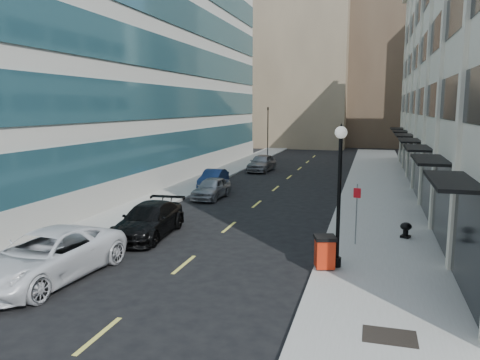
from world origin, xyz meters
The scene contains 19 objects.
sidewalk_right centered at (7.50, 20.00, 0.07)m, with size 5.00×80.00×0.15m, color #9C998D.
sidewalk_left centered at (-6.50, 20.00, 0.07)m, with size 3.00×80.00×0.15m, color #9C998D.
building_left centered at (-15.95, 27.00, 9.99)m, with size 16.14×46.00×20.00m.
skyline_tan_near centered at (-4.00, 68.00, 14.00)m, with size 14.00×18.00×28.00m, color #958161.
skyline_brown centered at (8.00, 72.00, 17.00)m, with size 12.00×16.00×34.00m, color brown.
skyline_tan_far centered at (-14.00, 78.00, 11.00)m, with size 12.00×14.00×22.00m, color #958161.
skyline_stone centered at (18.00, 66.00, 10.00)m, with size 10.00×14.00×20.00m, color beige.
grate_far centered at (7.60, 3.80, 0.15)m, with size 1.40×1.00×0.01m, color black.
road_centerline centered at (0.00, 17.00, 0.01)m, with size 0.15×68.20×0.01m.
traffic_signal centered at (-5.50, 48.00, 5.72)m, with size 0.66×0.66×6.98m.
car_white_van centered at (-4.09, 5.17, 0.88)m, with size 2.91×6.32×1.76m, color white.
car_black_pickup centered at (-3.20, 11.36, 0.78)m, with size 2.19×5.38×1.56m, color black.
car_silver_sedan centered at (-3.40, 21.00, 0.71)m, with size 1.68×4.18×1.42m, color gray.
car_blue_sedan centered at (-4.80, 25.46, 0.67)m, with size 1.41×4.04×1.33m, color navy.
car_grey_sedan centered at (-3.20, 35.00, 0.82)m, with size 1.94×4.83×1.65m, color gray.
trash_bin centered at (5.40, 8.66, 0.82)m, with size 0.95×0.96×1.25m.
lamppost centered at (5.83, 8.98, 3.34)m, with size 0.45×0.45×5.43m.
sign_post centered at (6.40, 12.18, 1.86)m, with size 0.31×0.09×2.69m.
urn_planter centered at (8.60, 13.88, 0.58)m, with size 0.52×0.52×0.72m.
Camera 1 is at (6.94, -8.39, 6.15)m, focal length 35.00 mm.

